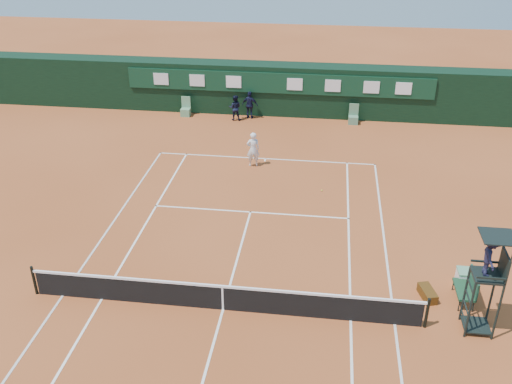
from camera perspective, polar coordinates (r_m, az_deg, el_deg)
ground at (r=18.97m, az=-3.31°, el=-11.65°), size 90.00×90.00×0.00m
court_lines at (r=18.96m, az=-3.31°, el=-11.64°), size 11.05×23.85×0.01m
tennis_net at (r=18.65m, az=-3.35°, el=-10.45°), size 12.90×0.10×1.10m
back_wall at (r=34.84m, az=2.30°, el=10.27°), size 40.00×1.65×3.00m
linesman_chair_left at (r=34.95m, az=-7.04°, el=8.08°), size 0.55×0.50×1.15m
linesman_chair_right at (r=33.94m, az=9.70°, el=7.28°), size 0.55×0.50×1.15m
umpire_chair at (r=18.04m, az=22.33°, el=-6.66°), size 0.96×0.95×3.42m
player_bench at (r=20.15m, az=20.46°, el=-8.84°), size 0.55×1.20×1.10m
tennis_bag at (r=20.15m, az=16.77°, el=-9.69°), size 0.60×0.95×0.33m
cooler at (r=20.97m, az=20.16°, el=-8.11°), size 0.57×0.57×0.65m
tennis_ball at (r=25.99m, az=6.60°, el=0.15°), size 0.07×0.07×0.07m
player at (r=27.90m, az=-0.30°, el=4.29°), size 0.73×0.57×1.76m
ball_kid_left at (r=33.89m, az=-2.12°, el=8.42°), size 0.75×0.59×1.51m
ball_kid_right at (r=34.12m, az=-0.61°, el=8.69°), size 1.01×0.53×1.65m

